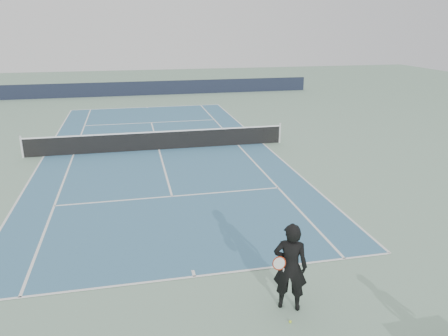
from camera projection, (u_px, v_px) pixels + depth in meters
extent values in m
plane|color=gray|center=(159.00, 150.00, 22.01)|extent=(80.00, 80.00, 0.00)
cube|color=#3A6A8A|center=(159.00, 150.00, 22.00)|extent=(10.97, 23.77, 0.01)
cylinder|color=silver|center=(22.00, 147.00, 20.54)|extent=(0.10, 0.10, 1.07)
cylinder|color=silver|center=(280.00, 133.00, 23.14)|extent=(0.10, 0.10, 1.07)
cube|color=black|center=(158.00, 141.00, 21.86)|extent=(12.80, 0.03, 0.90)
cube|color=white|center=(158.00, 132.00, 21.71)|extent=(12.80, 0.04, 0.06)
cube|color=black|center=(143.00, 88.00, 38.39)|extent=(30.00, 0.25, 1.20)
imported|color=black|center=(290.00, 267.00, 9.52)|extent=(0.94, 0.83, 2.07)
torus|color=#99250C|center=(279.00, 263.00, 9.37)|extent=(0.34, 0.18, 0.36)
cylinder|color=white|center=(279.00, 263.00, 9.37)|extent=(0.29, 0.14, 0.32)
cylinder|color=white|center=(283.00, 272.00, 9.50)|extent=(0.08, 0.13, 0.27)
sphere|color=#C6E42E|center=(290.00, 322.00, 9.31)|extent=(0.06, 0.06, 0.06)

